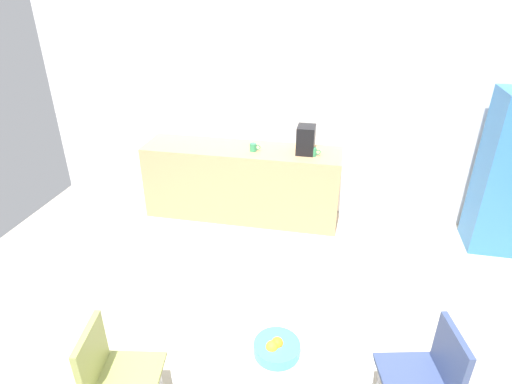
# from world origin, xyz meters

# --- Properties ---
(wall_back) EXTENTS (6.00, 0.10, 2.60)m
(wall_back) POSITION_xyz_m (0.00, 3.00, 1.30)
(wall_back) COLOR silver
(wall_back) RESTS_ON ground_plane
(counter_block) EXTENTS (2.36, 0.60, 0.90)m
(counter_block) POSITION_xyz_m (-0.37, 2.65, 0.45)
(counter_block) COLOR tan
(counter_block) RESTS_ON ground_plane
(locker_cabinet) EXTENTS (0.60, 0.50, 1.75)m
(locker_cabinet) POSITION_xyz_m (2.55, 2.55, 0.87)
(locker_cabinet) COLOR #3372B2
(locker_cabinet) RESTS_ON ground_plane
(round_table) EXTENTS (1.19, 1.19, 0.76)m
(round_table) POSITION_xyz_m (0.47, -0.10, 0.63)
(round_table) COLOR silver
(round_table) RESTS_ON ground_plane
(chair_navy) EXTENTS (0.50, 0.50, 0.83)m
(chair_navy) POSITION_xyz_m (1.45, 0.13, 0.52)
(chair_navy) COLOR silver
(chair_navy) RESTS_ON ground_plane
(chair_olive) EXTENTS (0.48, 0.48, 0.83)m
(chair_olive) POSITION_xyz_m (-0.53, -0.27, 0.52)
(chair_olive) COLOR silver
(chair_olive) RESTS_ON ground_plane
(fruit_bowl) EXTENTS (0.27, 0.27, 0.11)m
(fruit_bowl) POSITION_xyz_m (0.51, -0.14, 0.80)
(fruit_bowl) COLOR teal
(fruit_bowl) RESTS_ON round_table
(mug_white) EXTENTS (0.13, 0.08, 0.09)m
(mug_white) POSITION_xyz_m (-0.21, 2.58, 0.95)
(mug_white) COLOR #338C59
(mug_white) RESTS_ON counter_block
(mug_green) EXTENTS (0.13, 0.08, 0.09)m
(mug_green) POSITION_xyz_m (0.48, 2.57, 0.95)
(mug_green) COLOR #338C59
(mug_green) RESTS_ON counter_block
(coffee_maker) EXTENTS (0.20, 0.24, 0.32)m
(coffee_maker) POSITION_xyz_m (0.39, 2.65, 1.06)
(coffee_maker) COLOR black
(coffee_maker) RESTS_ON counter_block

